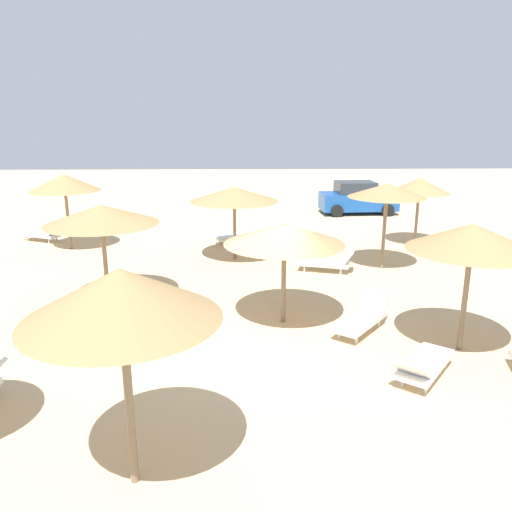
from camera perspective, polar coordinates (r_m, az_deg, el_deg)
The scene contains 17 objects.
ground_plane at distance 11.67m, azimuth 0.37°, elevation -9.65°, with size 80.00×80.00×0.00m, color #D1B284.
parasol_1 at distance 11.35m, azimuth 23.50°, elevation 1.94°, with size 2.69×2.69×2.85m.
parasol_2 at distance 17.71m, azimuth -2.50°, elevation 7.06°, with size 3.14×3.14×2.62m.
parasol_4 at distance 20.46m, azimuth -21.08°, elevation 7.82°, with size 2.65×2.65×2.92m.
parasol_5 at distance 17.08m, azimuth 14.75°, elevation 7.21°, with size 2.57×2.57×2.89m.
parasol_6 at distance 12.01m, azimuth 3.26°, elevation 2.52°, with size 2.95×2.95×2.53m.
parasol_7 at distance 20.85m, azimuth 18.20°, elevation 7.66°, with size 2.37×2.37×2.70m.
parasol_8 at distance 6.56m, azimuth -15.20°, elevation -4.33°, with size 2.59×2.59×3.15m.
parasol_9 at distance 13.83m, azimuth -17.28°, elevation 4.51°, with size 3.02×3.02×2.76m.
lounger_1 at distance 10.46m, azimuth 18.59°, elevation -11.72°, with size 1.66×1.88×0.74m.
lounger_2 at distance 20.48m, azimuth -1.96°, elevation 2.36°, with size 2.01×1.34×0.63m.
lounger_4 at distance 22.52m, azimuth -23.13°, elevation 2.33°, with size 2.00×1.36×0.67m.
lounger_5 at distance 16.77m, azimuth 8.20°, elevation -0.71°, with size 1.95×1.12×0.81m.
lounger_6 at distance 12.34m, azimuth 12.09°, elevation -6.95°, with size 1.67×1.85×0.78m.
bench_0 at distance 24.50m, azimuth -16.11°, elevation 4.03°, with size 0.54×1.53×0.49m.
bench_1 at distance 24.24m, azimuth -14.16°, elevation 4.05°, with size 1.54×0.61×0.49m.
parked_car at distance 27.32m, azimuth 11.54°, elevation 6.48°, with size 4.09×2.17×1.72m.
Camera 1 is at (-0.34, -10.56, 4.96)m, focal length 34.96 mm.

